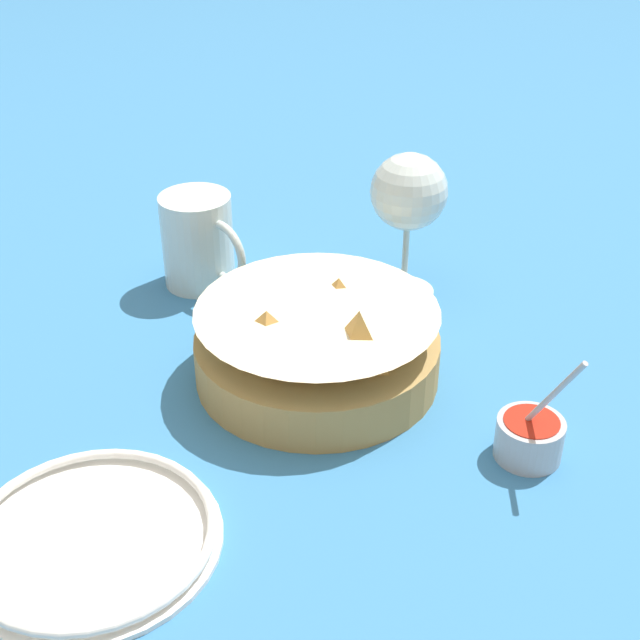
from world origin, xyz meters
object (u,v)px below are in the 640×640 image
at_px(wine_glass, 409,196).
at_px(beer_mug, 199,244).
at_px(food_basket, 320,348).
at_px(side_plate, 91,537).
at_px(sauce_cup, 530,436).

height_order(wine_glass, beer_mug, wine_glass).
relative_size(food_basket, wine_glass, 1.43).
height_order(food_basket, wine_glass, wine_glass).
xyz_separation_m(food_basket, wine_glass, (-0.05, 0.18, 0.08)).
relative_size(wine_glass, beer_mug, 1.35).
xyz_separation_m(beer_mug, side_plate, (0.26, -0.31, -0.04)).
xyz_separation_m(sauce_cup, wine_glass, (-0.26, 0.14, 0.09)).
relative_size(beer_mug, side_plate, 0.61).
distance_m(wine_glass, side_plate, 0.48).
bearing_deg(side_plate, food_basket, 96.76).
distance_m(sauce_cup, side_plate, 0.36).
bearing_deg(food_basket, beer_mug, 171.12).
height_order(food_basket, beer_mug, beer_mug).
height_order(sauce_cup, wine_glass, wine_glass).
xyz_separation_m(wine_glass, beer_mug, (-0.17, -0.15, -0.07)).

